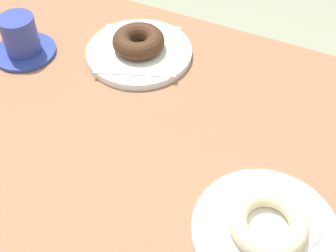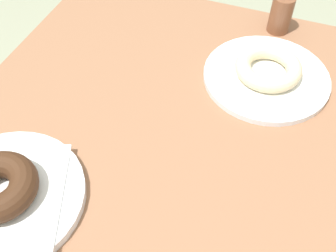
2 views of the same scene
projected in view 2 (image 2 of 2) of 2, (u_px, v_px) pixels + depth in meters
plate_chocolate_ring at (4, 198)px, 0.57m from camera, size 0.23×0.23×0.02m
napkin_chocolate_ring at (2, 194)px, 0.56m from camera, size 0.22×0.22×0.00m
plate_sugar_ring at (266, 77)px, 0.73m from camera, size 0.23×0.23×0.01m
napkin_sugar_ring at (267, 74)px, 0.73m from camera, size 0.17×0.17×0.00m
donut_sugar_ring at (268, 68)px, 0.71m from camera, size 0.12×0.12×0.03m
sugar_jar at (281, 14)px, 0.80m from camera, size 0.04×0.04×0.08m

